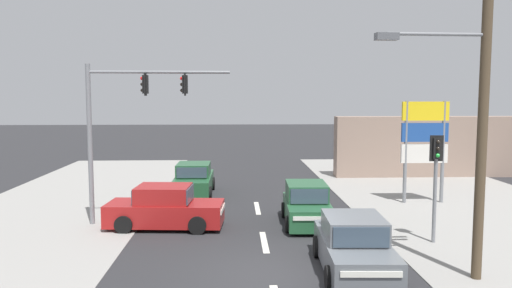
# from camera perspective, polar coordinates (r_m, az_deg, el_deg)

# --- Properties ---
(ground_plane) EXTENTS (140.00, 140.00, 0.00)m
(ground_plane) POSITION_cam_1_polar(r_m,az_deg,el_deg) (14.01, 1.72, -14.66)
(ground_plane) COLOR #28282B
(lane_dash_mid) EXTENTS (0.20, 2.40, 0.01)m
(lane_dash_mid) POSITION_cam_1_polar(r_m,az_deg,el_deg) (16.84, 0.95, -11.12)
(lane_dash_mid) COLOR silver
(lane_dash_mid) RESTS_ON ground
(lane_dash_far) EXTENTS (0.20, 2.40, 0.01)m
(lane_dash_far) POSITION_cam_1_polar(r_m,az_deg,el_deg) (21.67, 0.15, -7.32)
(lane_dash_far) COLOR silver
(lane_dash_far) RESTS_ON ground
(kerb_left_verge) EXTENTS (8.00, 40.00, 0.02)m
(kerb_left_verge) POSITION_cam_1_polar(r_m,az_deg,el_deg) (19.30, -25.72, -9.48)
(kerb_left_verge) COLOR gray
(kerb_left_verge) RESTS_ON ground
(utility_pole_foreground_right) EXTENTS (3.78, 0.41, 8.84)m
(utility_pole_foreground_right) POSITION_cam_1_polar(r_m,az_deg,el_deg) (13.98, 24.07, 4.82)
(utility_pole_foreground_right) COLOR #4C3D2B
(utility_pole_foreground_right) RESTS_ON ground
(traffic_signal_mast) EXTENTS (5.29, 0.47, 6.00)m
(traffic_signal_mast) POSITION_cam_1_polar(r_m,az_deg,el_deg) (19.15, -14.78, 3.31)
(traffic_signal_mast) COLOR slate
(traffic_signal_mast) RESTS_ON ground
(pedestal_signal_right_kerb) EXTENTS (0.44, 0.29, 3.56)m
(pedestal_signal_right_kerb) POSITION_cam_1_polar(r_m,az_deg,el_deg) (17.22, 19.86, -2.86)
(pedestal_signal_right_kerb) COLOR slate
(pedestal_signal_right_kerb) RESTS_ON ground
(shopping_plaza_sign) EXTENTS (2.10, 0.16, 4.60)m
(shopping_plaza_sign) POSITION_cam_1_polar(r_m,az_deg,el_deg) (23.48, 18.72, 0.74)
(shopping_plaza_sign) COLOR slate
(shopping_plaza_sign) RESTS_ON ground
(shopfront_wall_far) EXTENTS (12.00, 1.00, 3.60)m
(shopfront_wall_far) POSITION_cam_1_polar(r_m,az_deg,el_deg) (31.62, 19.77, -0.27)
(shopfront_wall_far) COLOR gray
(shopfront_wall_far) RESTS_ON ground
(hatchback_oncoming_near) EXTENTS (1.88, 3.69, 1.53)m
(hatchback_oncoming_near) POSITION_cam_1_polar(r_m,az_deg,el_deg) (19.05, 5.84, -7.01)
(hatchback_oncoming_near) COLOR #235633
(hatchback_oncoming_near) RESTS_ON ground
(sedan_oncoming_mid) EXTENTS (4.34, 2.12, 1.56)m
(sedan_oncoming_mid) POSITION_cam_1_polar(r_m,az_deg,el_deg) (18.72, -10.36, -7.29)
(sedan_oncoming_mid) COLOR maroon
(sedan_oncoming_mid) RESTS_ON ground
(sedan_receding_far) EXTENTS (2.04, 4.31, 1.56)m
(sedan_receding_far) POSITION_cam_1_polar(r_m,az_deg,el_deg) (14.19, 11.11, -11.50)
(sedan_receding_far) COLOR slate
(sedan_receding_far) RESTS_ON ground
(sedan_kerbside_parked) EXTENTS (1.93, 4.26, 1.56)m
(sedan_kerbside_parked) POSITION_cam_1_polar(r_m,az_deg,el_deg) (24.56, -7.12, -4.17)
(sedan_kerbside_parked) COLOR #235633
(sedan_kerbside_parked) RESTS_ON ground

